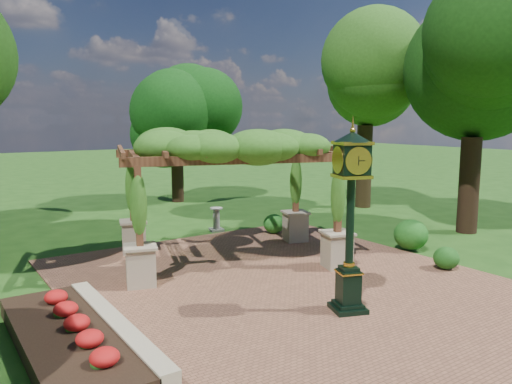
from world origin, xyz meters
TOP-DOWN VIEW (x-y plane):
  - ground at (0.00, 0.00)m, footprint 120.00×120.00m
  - brick_plaza at (0.00, 1.00)m, footprint 10.00×12.00m
  - border_wall at (-4.60, 0.50)m, footprint 0.35×5.00m
  - flower_bed at (-5.50, 0.50)m, footprint 1.50×5.00m
  - pedestal_clock at (-0.02, -1.05)m, footprint 1.00×1.00m
  - pergola at (-0.06, 3.77)m, footprint 7.07×5.54m
  - sundial at (1.60, 7.47)m, footprint 0.59×0.59m
  - shrub_front at (4.38, -0.39)m, footprint 0.84×0.84m
  - shrub_mid at (5.29, 1.53)m, footprint 1.37×1.37m
  - shrub_back at (3.06, 5.82)m, footprint 0.92×0.92m
  - tree_north at (3.35, 14.43)m, footprint 3.67×3.67m
  - tree_east_far at (9.95, 8.04)m, footprint 4.31×4.31m
  - tree_east_near at (9.13, 2.08)m, footprint 4.92×4.92m

SIDE VIEW (x-z plane):
  - ground at x=0.00m, z-range 0.00..0.00m
  - brick_plaza at x=0.00m, z-range 0.00..0.04m
  - flower_bed at x=-5.50m, z-range 0.00..0.36m
  - border_wall at x=-4.60m, z-range 0.00..0.40m
  - shrub_front at x=4.38m, z-range 0.04..0.66m
  - sundial at x=1.60m, z-range -0.05..0.83m
  - shrub_back at x=3.06m, z-range 0.04..0.73m
  - shrub_mid at x=5.29m, z-range 0.04..1.00m
  - pedestal_clock at x=-0.02m, z-range 0.39..4.32m
  - pergola at x=-0.06m, z-range 1.25..5.14m
  - tree_north at x=3.35m, z-range 1.15..7.32m
  - tree_east_near at x=9.13m, z-range 1.69..10.71m
  - tree_east_far at x=9.95m, z-range 1.85..11.81m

